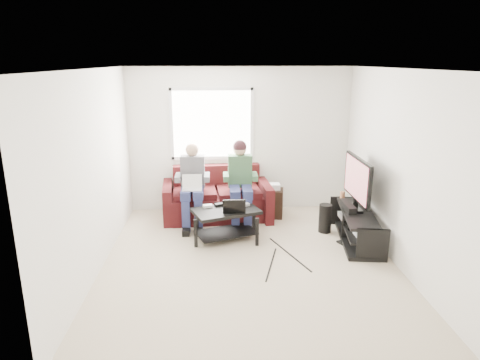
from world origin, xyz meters
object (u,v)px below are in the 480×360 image
tv_stand (356,228)px  tv (357,181)px  end_table (273,202)px  sofa (217,199)px  subwoofer (325,218)px  coffee_table (226,217)px

tv_stand → tv: tv is taller
tv → end_table: size_ratio=1.81×
sofa → subwoofer: sofa is taller
tv → sofa: bearing=152.7°
tv_stand → tv: bearing=91.5°
end_table → subwoofer: bearing=-45.5°
coffee_table → tv: size_ratio=1.02×
sofa → tv_stand: 2.45m
coffee_table → sofa: bearing=97.7°
tv_stand → tv: 0.73m
subwoofer → end_table: (-0.75, 0.76, 0.04)m
sofa → subwoofer: 1.93m
tv_stand → end_table: end_table is taller
coffee_table → tv_stand: bearing=-5.5°
end_table → tv: bearing=-42.9°
coffee_table → tv: 2.08m
tv_stand → end_table: bearing=134.5°
coffee_table → tv_stand: 2.01m
subwoofer → end_table: bearing=134.5°
coffee_table → end_table: end_table is taller
tv → subwoofer: size_ratio=2.36×
tv → subwoofer: tv is taller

